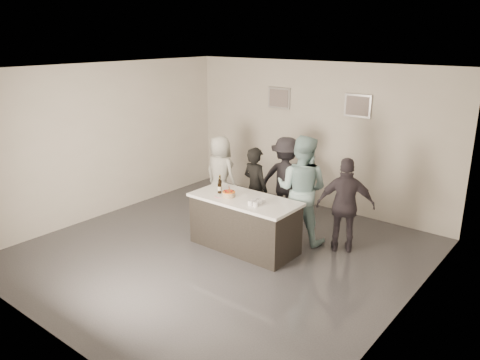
{
  "coord_description": "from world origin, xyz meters",
  "views": [
    {
      "loc": [
        4.69,
        -5.39,
        3.52
      ],
      "look_at": [
        0.0,
        0.5,
        1.15
      ],
      "focal_mm": 35.0,
      "sensor_mm": 36.0,
      "label": 1
    }
  ],
  "objects_px": {
    "bar_counter": "(244,223)",
    "person_guest_back": "(286,179)",
    "person_main_black": "(255,188)",
    "person_guest_right": "(346,205)",
    "beer_bottle_b": "(219,186)",
    "cake": "(229,195)",
    "beer_bottle_a": "(220,183)",
    "person_guest_left": "(220,174)",
    "person_main_blue": "(302,190)"
  },
  "relations": [
    {
      "from": "cake",
      "to": "person_main_blue",
      "type": "distance_m",
      "value": 1.27
    },
    {
      "from": "beer_bottle_a",
      "to": "beer_bottle_b",
      "type": "relative_size",
      "value": 1.0
    },
    {
      "from": "bar_counter",
      "to": "person_guest_back",
      "type": "relative_size",
      "value": 1.13
    },
    {
      "from": "cake",
      "to": "person_main_black",
      "type": "xyz_separation_m",
      "value": [
        -0.13,
        0.92,
        -0.16
      ]
    },
    {
      "from": "beer_bottle_a",
      "to": "person_guest_left",
      "type": "distance_m",
      "value": 1.42
    },
    {
      "from": "cake",
      "to": "beer_bottle_a",
      "type": "xyz_separation_m",
      "value": [
        -0.35,
        0.18,
        0.09
      ]
    },
    {
      "from": "person_guest_left",
      "to": "bar_counter",
      "type": "bearing_deg",
      "value": 147.34
    },
    {
      "from": "beer_bottle_a",
      "to": "beer_bottle_b",
      "type": "distance_m",
      "value": 0.18
    },
    {
      "from": "beer_bottle_b",
      "to": "person_main_blue",
      "type": "distance_m",
      "value": 1.42
    },
    {
      "from": "beer_bottle_a",
      "to": "bar_counter",
      "type": "bearing_deg",
      "value": -7.04
    },
    {
      "from": "person_main_black",
      "to": "person_guest_right",
      "type": "height_order",
      "value": "person_guest_right"
    },
    {
      "from": "beer_bottle_b",
      "to": "person_guest_back",
      "type": "distance_m",
      "value": 1.65
    },
    {
      "from": "person_main_black",
      "to": "person_guest_left",
      "type": "height_order",
      "value": "person_guest_left"
    },
    {
      "from": "person_main_black",
      "to": "beer_bottle_b",
      "type": "bearing_deg",
      "value": 92.48
    },
    {
      "from": "beer_bottle_a",
      "to": "person_guest_right",
      "type": "relative_size",
      "value": 0.16
    },
    {
      "from": "bar_counter",
      "to": "person_main_black",
      "type": "height_order",
      "value": "person_main_black"
    },
    {
      "from": "person_main_black",
      "to": "person_guest_back",
      "type": "height_order",
      "value": "person_guest_back"
    },
    {
      "from": "person_guest_back",
      "to": "bar_counter",
      "type": "bearing_deg",
      "value": 80.88
    },
    {
      "from": "person_guest_right",
      "to": "beer_bottle_a",
      "type": "bearing_deg",
      "value": -3.98
    },
    {
      "from": "bar_counter",
      "to": "person_guest_back",
      "type": "distance_m",
      "value": 1.61
    },
    {
      "from": "person_guest_left",
      "to": "person_guest_right",
      "type": "height_order",
      "value": "person_guest_right"
    },
    {
      "from": "person_main_blue",
      "to": "person_guest_right",
      "type": "xyz_separation_m",
      "value": [
        0.78,
        0.11,
        -0.14
      ]
    },
    {
      "from": "bar_counter",
      "to": "person_guest_back",
      "type": "height_order",
      "value": "person_guest_back"
    },
    {
      "from": "person_main_blue",
      "to": "cake",
      "type": "bearing_deg",
      "value": 38.4
    },
    {
      "from": "cake",
      "to": "person_guest_right",
      "type": "height_order",
      "value": "person_guest_right"
    },
    {
      "from": "beer_bottle_a",
      "to": "person_main_black",
      "type": "height_order",
      "value": "person_main_black"
    },
    {
      "from": "cake",
      "to": "person_guest_right",
      "type": "bearing_deg",
      "value": 33.66
    },
    {
      "from": "beer_bottle_a",
      "to": "person_guest_left",
      "type": "height_order",
      "value": "person_guest_left"
    },
    {
      "from": "person_guest_left",
      "to": "person_guest_right",
      "type": "relative_size",
      "value": 0.97
    },
    {
      "from": "bar_counter",
      "to": "person_main_black",
      "type": "xyz_separation_m",
      "value": [
        -0.39,
        0.82,
        0.33
      ]
    },
    {
      "from": "bar_counter",
      "to": "person_guest_left",
      "type": "distance_m",
      "value": 1.92
    },
    {
      "from": "beer_bottle_b",
      "to": "bar_counter",
      "type": "bearing_deg",
      "value": 7.44
    },
    {
      "from": "bar_counter",
      "to": "beer_bottle_a",
      "type": "xyz_separation_m",
      "value": [
        -0.6,
        0.07,
        0.58
      ]
    },
    {
      "from": "person_main_blue",
      "to": "bar_counter",
      "type": "bearing_deg",
      "value": 45.04
    },
    {
      "from": "cake",
      "to": "person_guest_left",
      "type": "height_order",
      "value": "person_guest_left"
    },
    {
      "from": "cake",
      "to": "beer_bottle_b",
      "type": "relative_size",
      "value": 0.85
    },
    {
      "from": "person_main_blue",
      "to": "person_guest_left",
      "type": "height_order",
      "value": "person_main_blue"
    },
    {
      "from": "beer_bottle_a",
      "to": "person_guest_back",
      "type": "bearing_deg",
      "value": 74.61
    },
    {
      "from": "cake",
      "to": "person_guest_left",
      "type": "xyz_separation_m",
      "value": [
        -1.26,
        1.24,
        -0.16
      ]
    },
    {
      "from": "beer_bottle_a",
      "to": "person_guest_back",
      "type": "height_order",
      "value": "person_guest_back"
    },
    {
      "from": "person_main_blue",
      "to": "person_guest_back",
      "type": "relative_size",
      "value": 1.16
    },
    {
      "from": "beer_bottle_b",
      "to": "person_main_blue",
      "type": "bearing_deg",
      "value": 40.42
    },
    {
      "from": "bar_counter",
      "to": "person_main_black",
      "type": "bearing_deg",
      "value": 115.35
    },
    {
      "from": "beer_bottle_a",
      "to": "person_main_blue",
      "type": "distance_m",
      "value": 1.42
    },
    {
      "from": "person_main_blue",
      "to": "person_guest_back",
      "type": "xyz_separation_m",
      "value": [
        -0.78,
        0.7,
        -0.13
      ]
    },
    {
      "from": "beer_bottle_b",
      "to": "cake",
      "type": "bearing_deg",
      "value": -10.08
    },
    {
      "from": "person_main_black",
      "to": "person_guest_back",
      "type": "xyz_separation_m",
      "value": [
        0.19,
        0.73,
        0.04
      ]
    },
    {
      "from": "beer_bottle_b",
      "to": "person_guest_right",
      "type": "bearing_deg",
      "value": 29.07
    },
    {
      "from": "cake",
      "to": "person_main_blue",
      "type": "relative_size",
      "value": 0.12
    },
    {
      "from": "bar_counter",
      "to": "beer_bottle_a",
      "type": "distance_m",
      "value": 0.84
    }
  ]
}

